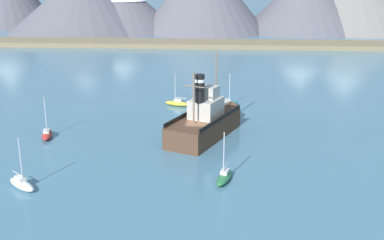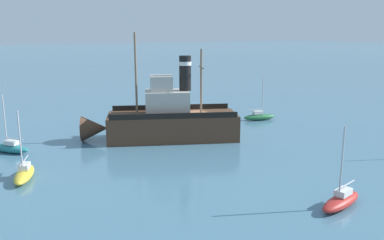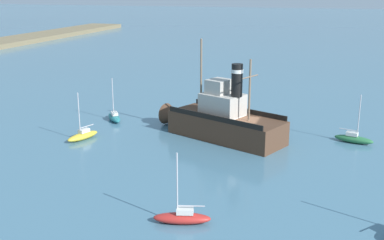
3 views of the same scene
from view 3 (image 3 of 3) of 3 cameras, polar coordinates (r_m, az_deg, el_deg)
The scene contains 6 objects.
ground_plane at distance 48.20m, azimuth 6.26°, elevation -2.66°, with size 600.00×600.00×0.00m, color #477289.
old_tugboat at distance 49.06m, azimuth 3.49°, elevation -0.03°, with size 8.73×14.58×9.90m.
sailboat_red at distance 32.17m, azimuth -1.17°, elevation -11.45°, with size 2.01×3.95×4.90m.
sailboat_teal at distance 56.22m, azimuth -9.20°, elevation 0.36°, with size 3.65×3.24×4.90m.
sailboat_green at distance 50.36m, azimuth 18.61°, elevation -2.09°, with size 2.01×3.95×4.90m.
sailboat_yellow at distance 49.97m, azimuth -12.81°, elevation -1.79°, with size 3.95×2.28×4.90m.
Camera 3 is at (-44.97, -8.56, 15.10)m, focal length 45.00 mm.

